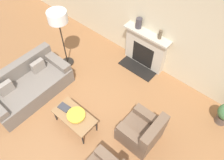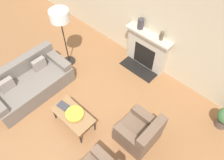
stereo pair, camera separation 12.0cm
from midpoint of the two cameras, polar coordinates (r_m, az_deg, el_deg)
name	(u,v)px [view 1 (the left image)]	position (r m, az deg, el deg)	size (l,w,h in m)	color
ground_plane	(69,127)	(5.01, -11.97, -12.00)	(18.00, 18.00, 0.00)	#99663D
wall_back	(150,14)	(5.28, 9.23, 16.68)	(18.00, 0.06, 2.90)	beige
fireplace	(145,49)	(5.73, 8.03, 7.91)	(1.24, 0.59, 1.04)	beige
couch	(28,86)	(5.55, -21.60, -1.36)	(0.95, 1.92, 0.77)	slate
armchair_far	(142,132)	(4.56, 7.04, -13.25)	(0.75, 0.74, 0.80)	brown
coffee_table	(74,116)	(4.69, -10.54, -9.36)	(0.93, 0.48, 0.40)	olive
bowl	(76,115)	(4.62, -10.10, -9.00)	(0.39, 0.39, 0.06)	gold
book	(64,107)	(4.79, -13.08, -6.98)	(0.27, 0.19, 0.02)	#38383D
floor_lamp	(58,21)	(5.29, -14.54, 14.79)	(0.46, 0.46, 1.61)	black
mantel_vase_left	(139,23)	(5.43, 6.36, 14.54)	(0.15, 0.15, 0.26)	#3D383D
mantel_vase_center_left	(160,35)	(5.20, 11.80, 11.51)	(0.09, 0.09, 0.22)	brown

